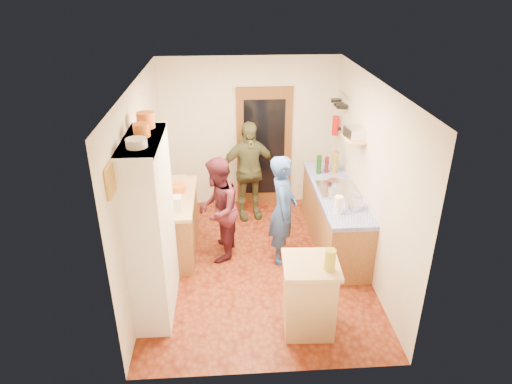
{
  "coord_description": "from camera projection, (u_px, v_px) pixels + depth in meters",
  "views": [
    {
      "loc": [
        -0.39,
        -5.47,
        3.78
      ],
      "look_at": [
        -0.01,
        0.15,
        1.07
      ],
      "focal_mm": 32.0,
      "sensor_mm": 36.0,
      "label": 1
    }
  ],
  "objects": [
    {
      "name": "person_hob",
      "position": [
        285.0,
        211.0,
        6.34
      ],
      "size": [
        0.47,
        0.64,
        1.6
      ],
      "primitive_type": "imported",
      "rotation": [
        0.0,
        0.0,
        1.41
      ],
      "color": "#2C498C",
      "rests_on": "ground"
    },
    {
      "name": "wall_left",
      "position": [
        142.0,
        185.0,
        5.92
      ],
      "size": [
        0.02,
        4.0,
        2.6
      ],
      "primitive_type": "cube",
      "color": "beige",
      "rests_on": "ground"
    },
    {
      "name": "left_counter_base",
      "position": [
        175.0,
        225.0,
        6.73
      ],
      "size": [
        0.6,
        1.4,
        0.85
      ],
      "primitive_type": "cube",
      "color": "#996839",
      "rests_on": "ground"
    },
    {
      "name": "person_left",
      "position": [
        220.0,
        209.0,
        6.45
      ],
      "size": [
        0.68,
        0.82,
        1.54
      ],
      "primitive_type": "imported",
      "rotation": [
        0.0,
        0.0,
        -1.71
      ],
      "color": "#481823",
      "rests_on": "ground"
    },
    {
      "name": "plate_stack",
      "position": [
        136.0,
        143.0,
        4.57
      ],
      "size": [
        0.21,
        0.21,
        0.09
      ],
      "primitive_type": "cylinder",
      "color": "white",
      "rests_on": "hutch_top_shelf"
    },
    {
      "name": "wall_right",
      "position": [
        370.0,
        178.0,
        6.11
      ],
      "size": [
        0.02,
        4.0,
        2.6
      ],
      "primitive_type": "cube",
      "color": "beige",
      "rests_on": "ground"
    },
    {
      "name": "kettle",
      "position": [
        166.0,
        198.0,
        6.29
      ],
      "size": [
        0.18,
        0.18,
        0.17
      ],
      "primitive_type": "cylinder",
      "rotation": [
        0.0,
        0.0,
        -0.23
      ],
      "color": "white",
      "rests_on": "left_counter_top"
    },
    {
      "name": "island_base",
      "position": [
        309.0,
        298.0,
        5.21
      ],
      "size": [
        0.58,
        0.58,
        0.86
      ],
      "primitive_type": "cube",
      "rotation": [
        0.0,
        0.0,
        -0.05
      ],
      "color": "tan",
      "rests_on": "ground"
    },
    {
      "name": "fire_extinguisher",
      "position": [
        335.0,
        126.0,
        7.54
      ],
      "size": [
        0.11,
        0.11,
        0.32
      ],
      "primitive_type": "cylinder",
      "color": "red",
      "rests_on": "wall_right"
    },
    {
      "name": "pan_hang_a",
      "position": [
        342.0,
        106.0,
        7.04
      ],
      "size": [
        0.18,
        0.18,
        0.05
      ],
      "primitive_type": "cylinder",
      "color": "black",
      "rests_on": "pan_rail"
    },
    {
      "name": "door_glass",
      "position": [
        264.0,
        148.0,
        7.88
      ],
      "size": [
        0.7,
        0.02,
        1.7
      ],
      "primitive_type": "cube",
      "color": "black",
      "rests_on": "door_frame"
    },
    {
      "name": "chopping_board",
      "position": [
        177.0,
        178.0,
        7.05
      ],
      "size": [
        0.31,
        0.24,
        0.02
      ],
      "primitive_type": "cube",
      "rotation": [
        0.0,
        0.0,
        0.05
      ],
      "color": "tan",
      "rests_on": "left_counter_top"
    },
    {
      "name": "toaster",
      "position": [
        172.0,
        203.0,
        6.1
      ],
      "size": [
        0.26,
        0.17,
        0.19
      ],
      "primitive_type": "cube",
      "rotation": [
        0.0,
        0.0,
        -0.01
      ],
      "color": "white",
      "rests_on": "left_counter_top"
    },
    {
      "name": "wall_shelf",
      "position": [
        354.0,
        139.0,
        6.33
      ],
      "size": [
        0.26,
        0.42,
        0.03
      ],
      "primitive_type": "cube",
      "color": "tan",
      "rests_on": "wall_right"
    },
    {
      "name": "mixing_bowl",
      "position": [
        354.0,
        205.0,
        6.16
      ],
      "size": [
        0.28,
        0.28,
        0.09
      ],
      "primitive_type": "cylinder",
      "rotation": [
        0.0,
        0.0,
        0.17
      ],
      "color": "silver",
      "rests_on": "right_counter_top"
    },
    {
      "name": "bottle_c",
      "position": [
        335.0,
        162.0,
        7.21
      ],
      "size": [
        0.1,
        0.1,
        0.35
      ],
      "primitive_type": "cylinder",
      "rotation": [
        0.0,
        0.0,
        0.14
      ],
      "color": "olive",
      "rests_on": "right_counter_top"
    },
    {
      "name": "picture_frame",
      "position": [
        110.0,
        181.0,
        4.21
      ],
      "size": [
        0.03,
        0.25,
        0.3
      ],
      "primitive_type": "cube",
      "color": "gold",
      "rests_on": "wall_left"
    },
    {
      "name": "left_counter_top",
      "position": [
        172.0,
        198.0,
        6.53
      ],
      "size": [
        0.64,
        1.44,
        0.05
      ],
      "primitive_type": "cube",
      "color": "tan",
      "rests_on": "left_counter_base"
    },
    {
      "name": "pan_hang_c",
      "position": [
        336.0,
        101.0,
        7.41
      ],
      "size": [
        0.17,
        0.17,
        0.05
      ],
      "primitive_type": "cylinder",
      "color": "black",
      "rests_on": "pan_rail"
    },
    {
      "name": "hutch_body",
      "position": [
        151.0,
        228.0,
        5.3
      ],
      "size": [
        0.4,
        1.2,
        2.2
      ],
      "primitive_type": "cube",
      "color": "white",
      "rests_on": "ground"
    },
    {
      "name": "bottle_a",
      "position": [
        319.0,
        164.0,
        7.2
      ],
      "size": [
        0.1,
        0.1,
        0.3
      ],
      "primitive_type": "cylinder",
      "rotation": [
        0.0,
        0.0,
        -0.31
      ],
      "color": "#143F14",
      "rests_on": "right_counter_top"
    },
    {
      "name": "orange_pot_b",
      "position": [
        146.0,
        120.0,
        5.13
      ],
      "size": [
        0.2,
        0.2,
        0.18
      ],
      "primitive_type": "cylinder",
      "color": "orange",
      "rests_on": "hutch_top_shelf"
    },
    {
      "name": "paper_towel",
      "position": [
        338.0,
        205.0,
        6.0
      ],
      "size": [
        0.12,
        0.12,
        0.25
      ],
      "primitive_type": "cylinder",
      "rotation": [
        0.0,
        0.0,
        -0.09
      ],
      "color": "white",
      "rests_on": "right_counter_top"
    },
    {
      "name": "radio",
      "position": [
        354.0,
        133.0,
        6.29
      ],
      "size": [
        0.26,
        0.33,
        0.15
      ],
      "primitive_type": "cube",
      "rotation": [
        0.0,
        0.0,
        0.14
      ],
      "color": "silver",
      "rests_on": "wall_shelf"
    },
    {
      "name": "right_counter_base",
      "position": [
        334.0,
        218.0,
        6.92
      ],
      "size": [
        0.6,
        2.2,
        0.84
      ],
      "primitive_type": "cube",
      "color": "#996839",
      "rests_on": "ground"
    },
    {
      "name": "cutting_board",
      "position": [
        306.0,
        261.0,
        5.05
      ],
      "size": [
        0.36,
        0.3,
        0.02
      ],
      "primitive_type": "cube",
      "rotation": [
        0.0,
        0.0,
        -0.05
      ],
      "color": "white",
      "rests_on": "island_top"
    },
    {
      "name": "hutch_top_shelf",
      "position": [
        141.0,
        140.0,
        4.84
      ],
      "size": [
        0.4,
        1.14,
        0.04
      ],
      "primitive_type": "cube",
      "color": "white",
      "rests_on": "hutch_body"
    },
    {
      "name": "floor",
      "position": [
        258.0,
        264.0,
        6.58
      ],
      "size": [
        3.0,
        4.0,
        0.02
      ],
      "primitive_type": "cube",
      "color": "brown",
      "rests_on": "ground"
    },
    {
      "name": "island_top",
      "position": [
        311.0,
        265.0,
        5.01
      ],
      "size": [
        0.65,
        0.65,
        0.05
      ],
      "primitive_type": "cube",
      "rotation": [
        0.0,
        0.0,
        -0.05
      ],
      "color": "tan",
      "rests_on": "island_base"
    },
    {
      "name": "orange_pot_a",
      "position": [
        141.0,
        130.0,
        4.86
      ],
      "size": [
        0.18,
        0.18,
        0.14
      ],
      "primitive_type": "cylinder",
      "color": "orange",
      "rests_on": "hutch_top_shelf"
    },
    {
      "name": "door_frame",
      "position": [
        264.0,
        147.0,
        7.91
      ],
      "size": [
        0.95,
        0.06,
        2.1
      ],
      "primitive_type": "cube",
      "color": "brown",
      "rests_on": "ground"
    },
    {
      "name": "ext_bracket",
      "position": [
        339.0,
        129.0,
        7.57
      ],
      "size": [
        0.06,
        0.1,
        0.04
      ],
      "primitive_type": "cube",
      "color": "black",
      "rests_on": "wall_right"
    },
    {
      "name": "pan_hang_b",
      "position": [
        339.0,
        104.0,
        7.23
      ],
      "size": [
        0.16,
        0.16,
        0.05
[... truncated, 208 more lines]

